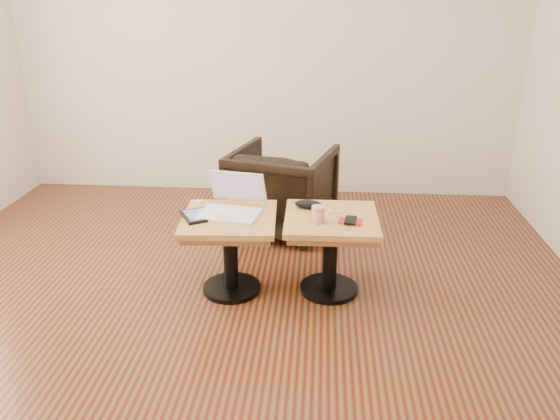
# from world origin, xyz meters

# --- Properties ---
(room_shell) EXTENTS (4.52, 4.52, 2.71)m
(room_shell) POSITION_xyz_m (0.00, 0.00, 1.35)
(room_shell) COLOR #49190C
(room_shell) RESTS_ON ground
(side_table_left) EXTENTS (0.60, 0.60, 0.51)m
(side_table_left) POSITION_xyz_m (-0.03, 0.34, 0.38)
(side_table_left) COLOR black
(side_table_left) RESTS_ON ground
(side_table_right) EXTENTS (0.57, 0.57, 0.51)m
(side_table_right) POSITION_xyz_m (0.59, 0.38, 0.38)
(side_table_right) COLOR black
(side_table_right) RESTS_ON ground
(laptop) EXTENTS (0.41, 0.41, 0.24)m
(laptop) POSITION_xyz_m (-0.02, 0.40, 0.56)
(laptop) COLOR white
(laptop) RESTS_ON side_table_left
(tablet) EXTENTS (0.26, 0.28, 0.02)m
(tablet) POSITION_xyz_m (-0.21, 0.32, 0.52)
(tablet) COLOR black
(tablet) RESTS_ON side_table_left
(charging_adapter) EXTENTS (0.05, 0.05, 0.02)m
(charging_adapter) POSITION_xyz_m (-0.25, 0.53, 0.52)
(charging_adapter) COLOR white
(charging_adapter) RESTS_ON side_table_left
(glasses_case) EXTENTS (0.19, 0.10, 0.06)m
(glasses_case) POSITION_xyz_m (0.45, 0.51, 0.54)
(glasses_case) COLOR black
(glasses_case) RESTS_ON side_table_right
(striped_cup) EXTENTS (0.10, 0.10, 0.10)m
(striped_cup) POSITION_xyz_m (0.51, 0.29, 0.56)
(striped_cup) COLOR #C4445E
(striped_cup) RESTS_ON side_table_right
(earbuds_tangle) EXTENTS (0.08, 0.07, 0.02)m
(earbuds_tangle) POSITION_xyz_m (0.61, 0.45, 0.52)
(earbuds_tangle) COLOR white
(earbuds_tangle) RESTS_ON side_table_right
(phone_on_sleeve) EXTENTS (0.15, 0.13, 0.02)m
(phone_on_sleeve) POSITION_xyz_m (0.71, 0.31, 0.52)
(phone_on_sleeve) COLOR maroon
(phone_on_sleeve) RESTS_ON side_table_right
(armchair) EXTENTS (0.90, 0.91, 0.68)m
(armchair) POSITION_xyz_m (0.23, 1.32, 0.34)
(armchair) COLOR black
(armchair) RESTS_ON ground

